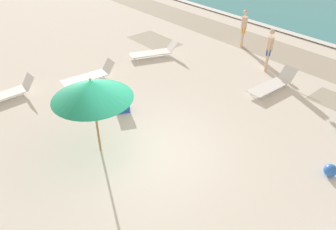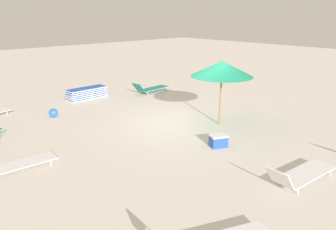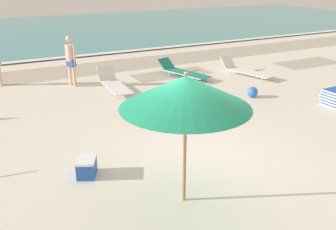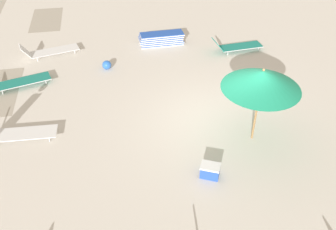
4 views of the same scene
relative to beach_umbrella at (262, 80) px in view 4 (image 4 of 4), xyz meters
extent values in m
cube|color=silver|center=(0.82, 0.79, -2.07)|extent=(60.00, 60.00, 0.16)
cube|color=#AFA492|center=(3.92, 7.75, -1.99)|extent=(3.13, 1.26, 0.00)
cube|color=#AFA492|center=(10.14, 6.65, -1.99)|extent=(2.93, 1.42, 0.00)
cylinder|color=#9E7547|center=(0.00, 0.00, -0.99)|extent=(0.06, 0.06, 2.00)
cone|color=#1E936B|center=(0.00, 0.00, 0.01)|extent=(2.14, 2.14, 0.52)
cylinder|color=#166E50|center=(0.00, 0.00, -0.24)|extent=(2.07, 2.07, 0.01)
sphere|color=#9E7547|center=(0.00, 0.00, 0.30)|extent=(0.07, 0.07, 0.07)
cube|color=blue|center=(6.53, 1.61, -1.94)|extent=(0.66, 1.82, 0.03)
cube|color=silver|center=(6.53, 1.61, -1.97)|extent=(0.67, 1.85, 0.04)
cube|color=blue|center=(6.53, 1.60, -1.85)|extent=(0.66, 1.82, 0.03)
cube|color=silver|center=(6.53, 1.60, -1.88)|extent=(0.67, 1.85, 0.04)
cube|color=blue|center=(6.53, 1.66, -1.77)|extent=(0.66, 1.82, 0.03)
cube|color=silver|center=(6.53, 1.66, -1.80)|extent=(0.67, 1.85, 0.04)
cube|color=blue|center=(6.53, 1.66, -1.68)|extent=(0.66, 1.82, 0.03)
cube|color=silver|center=(6.53, 1.66, -1.71)|extent=(0.67, 1.85, 0.04)
cube|color=blue|center=(6.53, 1.63, -1.60)|extent=(0.66, 1.82, 0.03)
cube|color=silver|center=(6.53, 1.63, -1.63)|extent=(0.67, 1.85, 0.04)
cube|color=blue|center=(6.53, 1.60, -1.51)|extent=(0.66, 1.82, 0.03)
cube|color=silver|center=(6.53, 1.60, -1.54)|extent=(0.67, 1.85, 0.04)
cube|color=white|center=(1.17, 6.58, -1.82)|extent=(0.69, 1.91, 0.03)
cylinder|color=silver|center=(0.87, 6.59, -1.82)|extent=(0.12, 1.89, 0.03)
cylinder|color=silver|center=(1.46, 6.56, -1.82)|extent=(0.12, 1.89, 0.03)
cylinder|color=silver|center=(0.88, 5.85, -1.91)|extent=(0.03, 0.03, 0.16)
cylinder|color=silver|center=(1.39, 5.83, -1.91)|extent=(0.03, 0.03, 0.16)
cylinder|color=silver|center=(1.45, 7.30, -1.91)|extent=(0.03, 0.03, 0.16)
cube|color=white|center=(6.36, 6.01, -1.82)|extent=(1.05, 1.98, 0.03)
cylinder|color=silver|center=(6.07, 5.93, -1.82)|extent=(0.50, 1.84, 0.03)
cylinder|color=silver|center=(6.66, 6.08, -1.82)|extent=(0.50, 1.84, 0.03)
cube|color=white|center=(6.09, 7.08, -1.59)|extent=(0.64, 0.47, 0.47)
cylinder|color=silver|center=(6.30, 5.23, -1.91)|extent=(0.03, 0.03, 0.16)
cylinder|color=silver|center=(6.79, 5.36, -1.91)|extent=(0.03, 0.03, 0.16)
cylinder|color=silver|center=(5.93, 6.66, -1.91)|extent=(0.03, 0.03, 0.16)
cylinder|color=silver|center=(6.43, 6.79, -1.91)|extent=(0.03, 0.03, 0.16)
cube|color=#1E8475|center=(5.41, -1.52, -1.82)|extent=(0.75, 1.78, 0.03)
cylinder|color=silver|center=(5.11, -1.55, -1.82)|extent=(0.19, 1.73, 0.03)
cylinder|color=silver|center=(5.71, -1.49, -1.82)|extent=(0.19, 1.73, 0.03)
cube|color=#1E8475|center=(5.32, -0.48, -1.60)|extent=(0.61, 0.42, 0.44)
cylinder|color=silver|center=(5.22, -2.22, -1.91)|extent=(0.03, 0.03, 0.16)
cylinder|color=silver|center=(5.73, -2.17, -1.91)|extent=(0.03, 0.03, 0.16)
cylinder|color=silver|center=(5.10, -0.87, -1.91)|extent=(0.03, 0.03, 0.16)
cylinder|color=silver|center=(5.60, -0.82, -1.91)|extent=(0.03, 0.03, 0.16)
cube|color=#1E8475|center=(4.15, 6.98, -1.82)|extent=(1.11, 1.98, 0.03)
cylinder|color=silver|center=(3.87, 6.89, -1.82)|extent=(0.56, 1.82, 0.03)
cylinder|color=silver|center=(4.44, 7.06, -1.82)|extent=(0.56, 1.82, 0.03)
cylinder|color=silver|center=(4.12, 6.20, -1.91)|extent=(0.03, 0.03, 0.16)
cylinder|color=silver|center=(4.61, 6.34, -1.91)|extent=(0.03, 0.03, 0.16)
cylinder|color=silver|center=(3.70, 7.61, -1.91)|extent=(0.03, 0.03, 0.16)
cylinder|color=silver|center=(4.19, 7.76, -1.91)|extent=(0.03, 0.03, 0.16)
sphere|color=blue|center=(4.83, 4.00, -1.82)|extent=(0.34, 0.34, 0.34)
cube|color=blue|center=(-1.27, 1.63, -1.83)|extent=(0.51, 0.58, 0.32)
cube|color=white|center=(-1.27, 1.63, -1.65)|extent=(0.53, 0.60, 0.05)
camera|label=1|loc=(6.79, -3.29, 4.14)|focal=35.00mm
camera|label=2|loc=(-6.91, 8.87, 1.85)|focal=35.00mm
camera|label=3|loc=(-2.86, -4.87, 1.78)|focal=40.00mm
camera|label=4|loc=(-7.84, 3.92, 5.16)|focal=40.00mm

